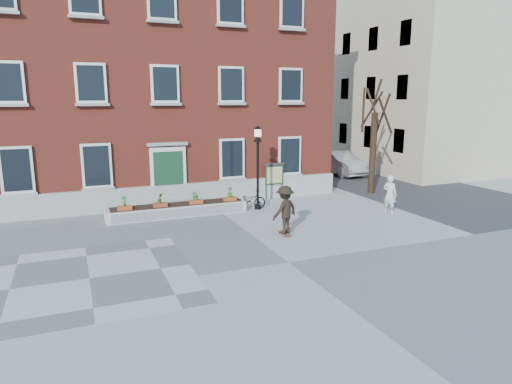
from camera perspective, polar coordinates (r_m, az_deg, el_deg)
name	(u,v)px	position (r m, az deg, el deg)	size (l,w,h in m)	color
ground	(288,262)	(14.88, 4.08, -8.76)	(100.00, 100.00, 0.00)	#979799
checker_patch	(89,278)	(14.45, -20.10, -10.10)	(6.00, 6.00, 0.01)	#5F5F62
bicycle	(249,200)	(21.48, -0.92, -1.04)	(0.59, 1.68, 0.88)	black
parked_car	(339,163)	(31.74, 10.34, 3.61)	(1.69, 4.83, 1.59)	silver
bystander	(390,194)	(21.52, 16.39, -0.29)	(0.65, 0.42, 1.78)	silver
brick_building	(147,77)	(26.80, -13.50, 13.81)	(18.40, 10.85, 12.60)	#963729
planter_assembly	(178,209)	(20.69, -9.75, -2.10)	(6.20, 1.12, 1.15)	silver
bare_tree	(373,143)	(25.63, 14.47, 6.00)	(1.83, 1.83, 6.16)	#302015
side_street	(379,75)	(40.37, 15.17, 13.98)	(15.20, 36.00, 14.50)	#3D3D40
lamp_post	(258,156)	(21.20, 0.22, 4.55)	(0.40, 0.40, 3.93)	black
notice_board	(274,175)	(23.65, 2.28, 2.17)	(1.10, 0.16, 1.87)	#1B3624
skateboarder	(285,210)	(17.43, 3.63, -2.23)	(1.37, 1.09, 1.93)	brown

